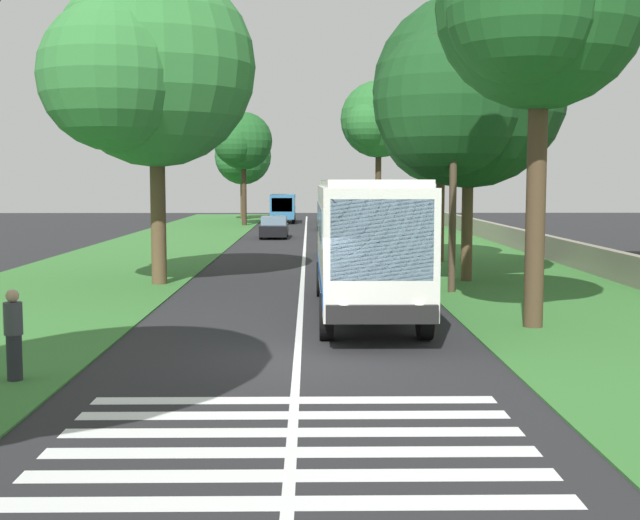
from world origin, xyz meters
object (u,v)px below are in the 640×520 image
object	(u,v)px
trailing_car_2	(274,228)
utility_pole	(453,152)
roadside_tree_right_1	(534,11)
roadside_tree_right_2	(377,121)
trailing_car_0	(340,242)
roadside_tree_left_3	(150,74)
roadside_tree_right_3	(463,97)
pedestrian	(14,334)
trailing_minibus_0	(283,205)
trailing_car_1	(340,233)
trailing_car_3	(329,221)
roadside_tree_right_0	(438,126)
coach_bus	(365,237)
roadside_tree_left_0	(242,143)
roadside_tree_left_1	(242,158)

from	to	relation	value
trailing_car_2	utility_pole	size ratio (longest dim) A/B	0.48
roadside_tree_right_1	roadside_tree_right_2	bearing A→B (deg)	-0.02
trailing_car_0	roadside_tree_right_2	xyz separation A→B (m)	(26.64, -3.96, 7.87)
roadside_tree_left_3	roadside_tree_right_3	bearing A→B (deg)	-87.04
trailing_car_2	pedestrian	size ratio (longest dim) A/B	2.54
trailing_minibus_0	roadside_tree_right_1	world-z (taller)	roadside_tree_right_1
trailing_car_1	trailing_minibus_0	xyz separation A→B (m)	(25.46, 4.12, 0.88)
trailing_car_3	roadside_tree_right_0	distance (m)	26.20
trailing_car_3	trailing_minibus_0	bearing A→B (deg)	19.24
coach_bus	roadside_tree_right_0	bearing A→B (deg)	-16.33
trailing_car_1	roadside_tree_right_3	bearing A→B (deg)	-168.33
roadside_tree_right_3	roadside_tree_right_1	bearing A→B (deg)	179.70
roadside_tree_left_0	trailing_car_3	bearing A→B (deg)	-131.65
roadside_tree_right_0	roadside_tree_right_1	size ratio (longest dim) A/B	0.86
trailing_car_1	roadside_tree_left_3	size ratio (longest dim) A/B	0.39
trailing_car_2	roadside_tree_right_0	world-z (taller)	roadside_tree_right_0
trailing_minibus_0	roadside_tree_right_0	xyz separation A→B (m)	(-36.19, -8.13, 4.64)
trailing_car_1	trailing_car_0	bearing A→B (deg)	178.05
roadside_tree_right_0	pedestrian	distance (m)	25.71
coach_bus	trailing_minibus_0	size ratio (longest dim) A/B	1.86
trailing_car_2	trailing_car_3	world-z (taller)	same
trailing_car_3	roadside_tree_left_0	distance (m)	11.31
trailing_car_2	trailing_minibus_0	distance (m)	19.75
trailing_car_1	trailing_car_2	bearing A→B (deg)	35.49
trailing_car_1	roadside_tree_left_3	distance (m)	21.23
trailing_car_1	roadside_tree_right_2	xyz separation A→B (m)	(19.37, -3.71, 7.87)
roadside_tree_right_1	roadside_tree_right_2	size ratio (longest dim) A/B	0.90
roadside_tree_right_2	utility_pole	xyz separation A→B (m)	(-40.52, 0.79, -3.89)
trailing_car_2	utility_pole	world-z (taller)	utility_pole
trailing_car_3	trailing_car_2	bearing A→B (deg)	156.70
trailing_car_3	roadside_tree_right_3	xyz separation A→B (m)	(-32.66, -4.05, 6.06)
roadside_tree_left_1	utility_pole	distance (m)	54.02
roadside_tree_left_0	roadside_tree_right_1	bearing A→B (deg)	-167.16
trailing_car_3	roadside_tree_left_1	world-z (taller)	roadside_tree_left_1
trailing_car_3	trailing_minibus_0	xyz separation A→B (m)	(10.94, 3.82, 0.88)
trailing_car_3	trailing_minibus_0	world-z (taller)	trailing_minibus_0
coach_bus	trailing_car_2	size ratio (longest dim) A/B	2.60
trailing_minibus_0	roadside_tree_right_1	bearing A→B (deg)	-171.64
trailing_car_1	roadside_tree_right_2	bearing A→B (deg)	-10.84
trailing_car_1	trailing_car_2	size ratio (longest dim) A/B	1.00
trailing_car_1	roadside_tree_left_3	bearing A→B (deg)	158.49
trailing_minibus_0	roadside_tree_right_3	bearing A→B (deg)	-169.77
trailing_car_0	roadside_tree_left_1	size ratio (longest dim) A/B	0.49
coach_bus	trailing_minibus_0	xyz separation A→B (m)	(50.74, 3.87, -0.60)
trailing_car_1	roadside_tree_right_1	bearing A→B (deg)	-172.40
trailing_car_1	utility_pole	xyz separation A→B (m)	(-21.14, -2.92, 3.98)
roadside_tree_right_0	trailing_car_3	bearing A→B (deg)	9.70
coach_bus	roadside_tree_left_1	xyz separation A→B (m)	(56.98, 7.98, 3.76)
trailing_car_1	pedestrian	xyz separation A→B (m)	(-33.23, 7.23, 0.24)
trailing_minibus_0	trailing_car_2	bearing A→B (deg)	-179.91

